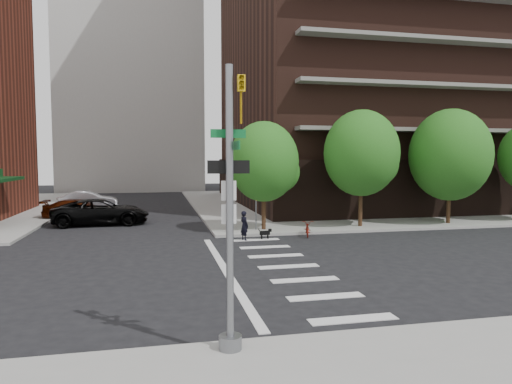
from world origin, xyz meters
name	(u,v)px	position (x,y,z in m)	size (l,w,h in m)	color
ground	(212,271)	(0.00, 0.00, 0.00)	(120.00, 120.00, 0.00)	black
sidewalk_ne	(393,201)	(20.50, 23.50, 0.07)	(39.00, 33.00, 0.15)	gray
crosswalk	(269,268)	(2.21, 0.00, 0.01)	(3.85, 13.00, 0.01)	silver
tree_a	(264,162)	(4.00, 8.50, 4.04)	(4.00, 4.00, 5.90)	#301E11
tree_b	(361,153)	(10.00, 8.50, 4.54)	(4.50, 4.50, 6.65)	#301E11
tree_c	(450,155)	(16.00, 8.50, 4.45)	(5.00, 5.00, 6.80)	#301E11
traffic_signal	(231,231)	(-0.47, -7.49, 2.70)	(0.90, 0.75, 6.00)	slate
pedestrian_signal	(237,201)	(2.32, 7.92, 1.85)	(2.18, 0.67, 2.60)	slate
parked_car_black	(101,212)	(-5.50, 13.42, 0.82)	(5.93, 2.73, 1.65)	black
parked_car_maroon	(79,209)	(-7.34, 16.59, 0.69)	(4.78, 1.94, 1.39)	#3B1104
parked_car_silver	(88,200)	(-7.56, 22.71, 0.77)	(4.67, 1.63, 1.54)	silver
scooter	(308,228)	(5.98, 6.50, 0.45)	(0.59, 1.70, 0.89)	maroon
dog_walker	(244,226)	(2.38, 6.00, 0.77)	(0.37, 0.56, 1.53)	black
dog	(265,233)	(3.54, 6.14, 0.34)	(0.63, 0.20, 0.53)	black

